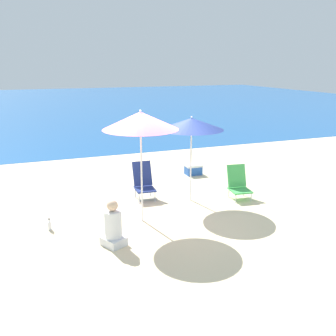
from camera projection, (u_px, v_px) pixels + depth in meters
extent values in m
plane|color=beige|center=(169.00, 210.00, 8.60)|extent=(60.00, 60.00, 0.00)
cube|color=#1E5699|center=(61.00, 103.00, 31.79)|extent=(60.00, 40.00, 0.01)
cylinder|color=white|center=(191.00, 166.00, 9.03)|extent=(0.04, 0.04, 1.76)
cone|color=navy|center=(191.00, 124.00, 8.76)|extent=(1.52, 1.52, 0.28)
sphere|color=white|center=(192.00, 117.00, 8.72)|extent=(0.04, 0.04, 0.04)
cylinder|color=white|center=(142.00, 177.00, 7.78)|extent=(0.04, 0.04, 1.98)
cone|color=pink|center=(140.00, 121.00, 7.47)|extent=(1.55, 1.55, 0.36)
sphere|color=white|center=(140.00, 111.00, 7.41)|extent=(0.04, 0.04, 0.04)
cylinder|color=silver|center=(139.00, 198.00, 9.01)|extent=(0.02, 0.02, 0.26)
cylinder|color=silver|center=(155.00, 197.00, 9.12)|extent=(0.02, 0.02, 0.26)
cylinder|color=silver|center=(135.00, 193.00, 9.42)|extent=(0.02, 0.02, 0.26)
cylinder|color=silver|center=(150.00, 191.00, 9.53)|extent=(0.02, 0.02, 0.26)
cube|color=navy|center=(145.00, 189.00, 9.23)|extent=(0.50, 0.55, 0.04)
cube|color=navy|center=(142.00, 173.00, 9.38)|extent=(0.48, 0.29, 0.59)
cylinder|color=silver|center=(236.00, 199.00, 9.05)|extent=(0.02, 0.02, 0.21)
cylinder|color=silver|center=(251.00, 197.00, 9.14)|extent=(0.02, 0.02, 0.21)
cylinder|color=silver|center=(229.00, 193.00, 9.45)|extent=(0.02, 0.02, 0.21)
cylinder|color=silver|center=(244.00, 192.00, 9.54)|extent=(0.02, 0.02, 0.21)
cube|color=#47B756|center=(240.00, 190.00, 9.26)|extent=(0.53, 0.56, 0.04)
cube|color=#47B756|center=(237.00, 176.00, 9.42)|extent=(0.50, 0.26, 0.56)
cube|color=silver|center=(114.00, 241.00, 6.95)|extent=(0.50, 0.53, 0.16)
cylinder|color=silver|center=(113.00, 224.00, 6.85)|extent=(0.32, 0.32, 0.52)
sphere|color=beige|center=(112.00, 206.00, 6.76)|extent=(0.21, 0.21, 0.21)
cylinder|color=silver|center=(50.00, 226.00, 7.58)|extent=(0.07, 0.07, 0.17)
cylinder|color=silver|center=(49.00, 221.00, 7.55)|extent=(0.03, 0.03, 0.06)
cylinder|color=black|center=(49.00, 219.00, 7.54)|extent=(0.04, 0.04, 0.02)
cube|color=#2859B2|center=(193.00, 170.00, 11.37)|extent=(0.46, 0.35, 0.25)
cube|color=white|center=(193.00, 165.00, 11.33)|extent=(0.48, 0.36, 0.06)
cylinder|color=gold|center=(140.00, 176.00, 11.14)|extent=(0.01, 0.01, 0.07)
cylinder|color=gold|center=(142.00, 176.00, 11.16)|extent=(0.01, 0.01, 0.07)
ellipsoid|color=white|center=(141.00, 173.00, 11.12)|extent=(0.26, 0.11, 0.13)
sphere|color=white|center=(144.00, 170.00, 11.14)|extent=(0.07, 0.07, 0.07)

